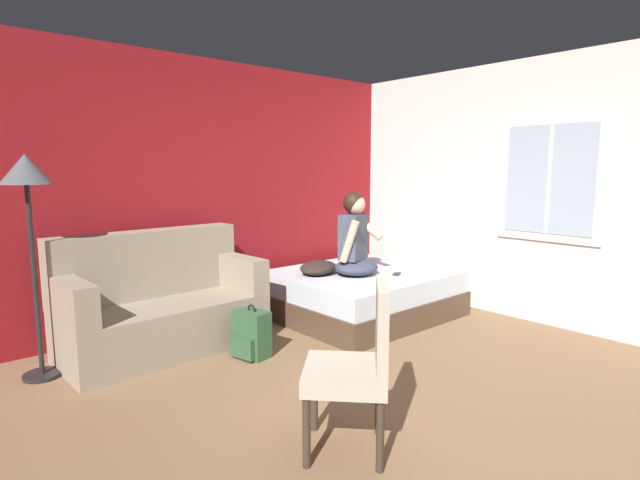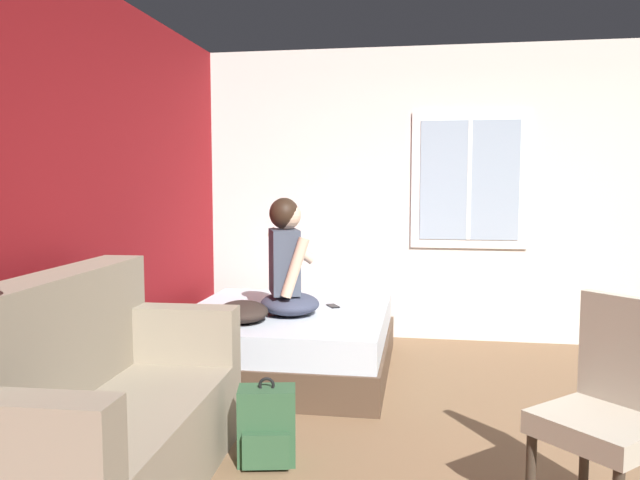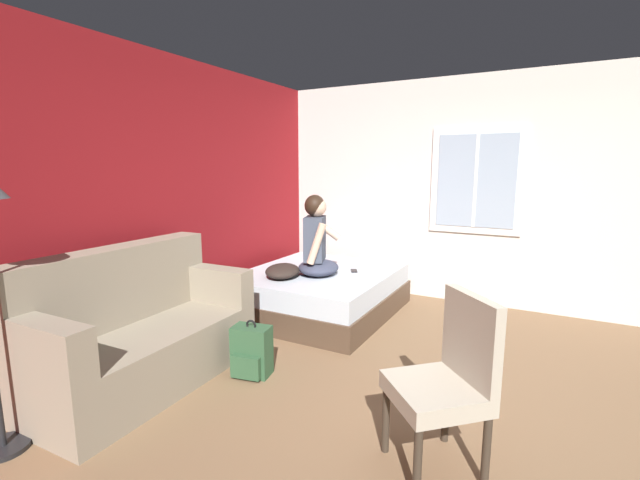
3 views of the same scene
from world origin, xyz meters
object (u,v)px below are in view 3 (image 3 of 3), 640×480
object	(u,v)px
bed	(320,292)
cell_phone	(354,271)
couch	(138,333)
person_seated	(317,243)
side_chair	(448,377)
throw_pillow	(283,271)
backpack	(251,352)

from	to	relation	value
bed	cell_phone	distance (m)	0.46
couch	person_seated	size ratio (longest dim) A/B	1.97
side_chair	throw_pillow	xyz separation A→B (m)	(1.50, 2.06, 0.02)
couch	throw_pillow	bearing A→B (deg)	-8.05
throw_pillow	backpack	bearing A→B (deg)	-158.16
couch	throw_pillow	size ratio (longest dim) A/B	3.60
bed	cell_phone	size ratio (longest dim) A/B	12.48
person_seated	throw_pillow	xyz separation A→B (m)	(-0.28, 0.26, -0.29)
throw_pillow	cell_phone	bearing A→B (deg)	-42.42
person_seated	throw_pillow	bearing A→B (deg)	136.50
bed	person_seated	bearing A→B (deg)	-162.58
person_seated	cell_phone	world-z (taller)	person_seated
person_seated	cell_phone	bearing A→B (deg)	-41.49
couch	bed	bearing A→B (deg)	-12.25
side_chair	cell_phone	size ratio (longest dim) A/B	6.81
person_seated	side_chair	bearing A→B (deg)	-134.75
backpack	throw_pillow	world-z (taller)	throw_pillow
bed	couch	bearing A→B (deg)	167.75
side_chair	person_seated	xyz separation A→B (m)	(1.78, 1.80, 0.30)
side_chair	person_seated	size ratio (longest dim) A/B	1.12
throw_pillow	bed	bearing A→B (deg)	-26.97
side_chair	couch	bearing A→B (deg)	93.74
backpack	cell_phone	world-z (taller)	cell_phone
side_chair	person_seated	world-z (taller)	person_seated
backpack	throw_pillow	distance (m)	1.31
side_chair	cell_phone	xyz separation A→B (m)	(2.12, 1.50, -0.05)
bed	throw_pillow	bearing A→B (deg)	153.03
couch	throw_pillow	distance (m)	1.68
couch	person_seated	distance (m)	2.04
couch	backpack	xyz separation A→B (m)	(0.49, -0.70, -0.20)
backpack	cell_phone	size ratio (longest dim) A/B	3.18
cell_phone	throw_pillow	bearing A→B (deg)	19.07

